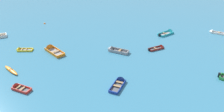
{
  "coord_description": "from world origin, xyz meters",
  "views": [
    {
      "loc": [
        2.62,
        -10.08,
        15.71
      ],
      "look_at": [
        0.0,
        19.19,
        0.15
      ],
      "focal_mm": 35.31,
      "sensor_mm": 36.0,
      "label": 1
    }
  ],
  "objects_px": {
    "kayak_orange_near_right": "(11,70)",
    "rowboat_grey_far_left": "(114,50)",
    "rowboat_deep_blue_outer_left": "(120,82)",
    "rowboat_maroon_midfield_right": "(160,48)",
    "rowboat_red_near_left": "(17,87)",
    "mooring_buoy_between_boats_left": "(45,24)",
    "rowboat_yellow_center": "(20,50)",
    "rowboat_orange_near_camera": "(51,49)",
    "rowboat_white_outer_right": "(214,32)",
    "rowboat_turquoise_back_row_center": "(169,32)"
  },
  "relations": [
    {
      "from": "kayak_orange_near_right",
      "to": "rowboat_grey_far_left",
      "type": "distance_m",
      "value": 15.16
    },
    {
      "from": "rowboat_deep_blue_outer_left",
      "to": "rowboat_grey_far_left",
      "type": "bearing_deg",
      "value": 100.09
    },
    {
      "from": "rowboat_grey_far_left",
      "to": "rowboat_maroon_midfield_right",
      "type": "bearing_deg",
      "value": 12.44
    },
    {
      "from": "rowboat_maroon_midfield_right",
      "to": "rowboat_red_near_left",
      "type": "bearing_deg",
      "value": -145.0
    },
    {
      "from": "mooring_buoy_between_boats_left",
      "to": "rowboat_yellow_center",
      "type": "bearing_deg",
      "value": -86.75
    },
    {
      "from": "rowboat_yellow_center",
      "to": "rowboat_grey_far_left",
      "type": "distance_m",
      "value": 14.92
    },
    {
      "from": "rowboat_red_near_left",
      "to": "mooring_buoy_between_boats_left",
      "type": "xyz_separation_m",
      "value": [
        -4.96,
        22.52,
        -0.14
      ]
    },
    {
      "from": "rowboat_maroon_midfield_right",
      "to": "kayak_orange_near_right",
      "type": "bearing_deg",
      "value": -156.53
    },
    {
      "from": "rowboat_red_near_left",
      "to": "rowboat_orange_near_camera",
      "type": "xyz_separation_m",
      "value": [
        0.58,
        10.35,
        0.05
      ]
    },
    {
      "from": "rowboat_maroon_midfield_right",
      "to": "rowboat_deep_blue_outer_left",
      "type": "distance_m",
      "value": 11.89
    },
    {
      "from": "rowboat_white_outer_right",
      "to": "rowboat_deep_blue_outer_left",
      "type": "height_order",
      "value": "rowboat_deep_blue_outer_left"
    },
    {
      "from": "rowboat_grey_far_left",
      "to": "rowboat_red_near_left",
      "type": "bearing_deg",
      "value": -134.04
    },
    {
      "from": "rowboat_turquoise_back_row_center",
      "to": "kayak_orange_near_right",
      "type": "bearing_deg",
      "value": -145.68
    },
    {
      "from": "rowboat_deep_blue_outer_left",
      "to": "mooring_buoy_between_boats_left",
      "type": "xyz_separation_m",
      "value": [
        -17.15,
        20.23,
        -0.15
      ]
    },
    {
      "from": "rowboat_yellow_center",
      "to": "mooring_buoy_between_boats_left",
      "type": "height_order",
      "value": "rowboat_yellow_center"
    },
    {
      "from": "rowboat_maroon_midfield_right",
      "to": "rowboat_white_outer_right",
      "type": "distance_m",
      "value": 13.45
    },
    {
      "from": "kayak_orange_near_right",
      "to": "rowboat_deep_blue_outer_left",
      "type": "bearing_deg",
      "value": -5.28
    },
    {
      "from": "rowboat_maroon_midfield_right",
      "to": "rowboat_red_near_left",
      "type": "xyz_separation_m",
      "value": [
        -18.04,
        -12.63,
        0.01
      ]
    },
    {
      "from": "rowboat_white_outer_right",
      "to": "rowboat_grey_far_left",
      "type": "xyz_separation_m",
      "value": [
        -18.38,
        -9.41,
        0.06
      ]
    },
    {
      "from": "rowboat_white_outer_right",
      "to": "rowboat_turquoise_back_row_center",
      "type": "relative_size",
      "value": 0.9
    },
    {
      "from": "rowboat_maroon_midfield_right",
      "to": "rowboat_orange_near_camera",
      "type": "bearing_deg",
      "value": -172.56
    },
    {
      "from": "rowboat_orange_near_camera",
      "to": "mooring_buoy_between_boats_left",
      "type": "height_order",
      "value": "rowboat_orange_near_camera"
    },
    {
      "from": "rowboat_yellow_center",
      "to": "rowboat_turquoise_back_row_center",
      "type": "relative_size",
      "value": 0.8
    },
    {
      "from": "rowboat_deep_blue_outer_left",
      "to": "rowboat_orange_near_camera",
      "type": "xyz_separation_m",
      "value": [
        -11.61,
        8.07,
        0.05
      ]
    },
    {
      "from": "rowboat_deep_blue_outer_left",
      "to": "rowboat_orange_near_camera",
      "type": "distance_m",
      "value": 14.13
    },
    {
      "from": "rowboat_red_near_left",
      "to": "rowboat_orange_near_camera",
      "type": "height_order",
      "value": "rowboat_orange_near_camera"
    },
    {
      "from": "rowboat_yellow_center",
      "to": "rowboat_red_near_left",
      "type": "bearing_deg",
      "value": -66.64
    },
    {
      "from": "rowboat_deep_blue_outer_left",
      "to": "mooring_buoy_between_boats_left",
      "type": "bearing_deg",
      "value": 130.28
    },
    {
      "from": "rowboat_deep_blue_outer_left",
      "to": "mooring_buoy_between_boats_left",
      "type": "height_order",
      "value": "rowboat_deep_blue_outer_left"
    },
    {
      "from": "rowboat_white_outer_right",
      "to": "rowboat_orange_near_camera",
      "type": "relative_size",
      "value": 0.74
    },
    {
      "from": "kayak_orange_near_right",
      "to": "rowboat_deep_blue_outer_left",
      "type": "xyz_separation_m",
      "value": [
        14.82,
        -1.37,
        -0.01
      ]
    },
    {
      "from": "rowboat_white_outer_right",
      "to": "rowboat_orange_near_camera",
      "type": "xyz_separation_m",
      "value": [
        -28.44,
        -10.05,
        0.06
      ]
    },
    {
      "from": "mooring_buoy_between_boats_left",
      "to": "kayak_orange_near_right",
      "type": "bearing_deg",
      "value": -82.96
    },
    {
      "from": "rowboat_grey_far_left",
      "to": "rowboat_red_near_left",
      "type": "distance_m",
      "value": 15.3
    },
    {
      "from": "rowboat_maroon_midfield_right",
      "to": "rowboat_turquoise_back_row_center",
      "type": "relative_size",
      "value": 0.85
    },
    {
      "from": "rowboat_turquoise_back_row_center",
      "to": "rowboat_deep_blue_outer_left",
      "type": "bearing_deg",
      "value": -115.83
    },
    {
      "from": "rowboat_yellow_center",
      "to": "rowboat_white_outer_right",
      "type": "distance_m",
      "value": 34.9
    },
    {
      "from": "rowboat_yellow_center",
      "to": "rowboat_grey_far_left",
      "type": "bearing_deg",
      "value": 4.54
    },
    {
      "from": "rowboat_yellow_center",
      "to": "rowboat_grey_far_left",
      "type": "xyz_separation_m",
      "value": [
        14.88,
        1.18,
        0.07
      ]
    },
    {
      "from": "rowboat_red_near_left",
      "to": "rowboat_grey_far_left",
      "type": "bearing_deg",
      "value": 45.96
    },
    {
      "from": "rowboat_grey_far_left",
      "to": "rowboat_deep_blue_outer_left",
      "type": "bearing_deg",
      "value": -79.91
    },
    {
      "from": "rowboat_yellow_center",
      "to": "rowboat_turquoise_back_row_center",
      "type": "distance_m",
      "value": 26.54
    },
    {
      "from": "mooring_buoy_between_boats_left",
      "to": "rowboat_red_near_left",
      "type": "bearing_deg",
      "value": -77.57
    },
    {
      "from": "rowboat_deep_blue_outer_left",
      "to": "rowboat_orange_near_camera",
      "type": "height_order",
      "value": "rowboat_orange_near_camera"
    },
    {
      "from": "mooring_buoy_between_boats_left",
      "to": "rowboat_deep_blue_outer_left",
      "type": "bearing_deg",
      "value": -49.72
    },
    {
      "from": "rowboat_red_near_left",
      "to": "mooring_buoy_between_boats_left",
      "type": "relative_size",
      "value": 6.79
    },
    {
      "from": "rowboat_deep_blue_outer_left",
      "to": "rowboat_yellow_center",
      "type": "bearing_deg",
      "value": 155.37
    },
    {
      "from": "kayak_orange_near_right",
      "to": "mooring_buoy_between_boats_left",
      "type": "relative_size",
      "value": 7.39
    },
    {
      "from": "rowboat_yellow_center",
      "to": "rowboat_grey_far_left",
      "type": "height_order",
      "value": "rowboat_grey_far_left"
    },
    {
      "from": "rowboat_deep_blue_outer_left",
      "to": "rowboat_turquoise_back_row_center",
      "type": "bearing_deg",
      "value": 64.17
    }
  ]
}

